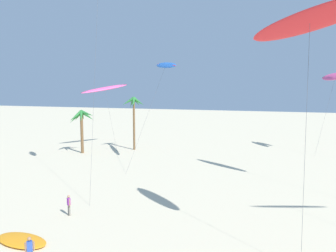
{
  "coord_description": "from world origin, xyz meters",
  "views": [
    {
      "loc": [
        7.7,
        2.68,
        9.64
      ],
      "look_at": [
        0.87,
        21.91,
        7.32
      ],
      "focal_mm": 34.51,
      "sensor_mm": 36.0,
      "label": 1
    }
  ],
  "objects_px": {
    "person_foreground_walker": "(30,250)",
    "flying_kite_8": "(105,89)",
    "flying_kite_3": "(166,65)",
    "flying_kite_4": "(335,76)",
    "flying_kite_1": "(310,20)",
    "person_near_right": "(69,204)",
    "palm_tree_1": "(134,107)",
    "grounded_kite_2": "(22,240)",
    "palm_tree_0": "(81,119)"
  },
  "relations": [
    {
      "from": "flying_kite_3",
      "to": "person_foreground_walker",
      "type": "bearing_deg",
      "value": -86.53
    },
    {
      "from": "palm_tree_0",
      "to": "flying_kite_8",
      "type": "height_order",
      "value": "flying_kite_8"
    },
    {
      "from": "palm_tree_1",
      "to": "person_foreground_walker",
      "type": "bearing_deg",
      "value": -74.02
    },
    {
      "from": "flying_kite_1",
      "to": "person_foreground_walker",
      "type": "xyz_separation_m",
      "value": [
        -13.94,
        -6.37,
        -12.45
      ]
    },
    {
      "from": "palm_tree_0",
      "to": "flying_kite_1",
      "type": "height_order",
      "value": "flying_kite_1"
    },
    {
      "from": "flying_kite_3",
      "to": "person_near_right",
      "type": "xyz_separation_m",
      "value": [
        -0.85,
        -19.37,
        -11.82
      ]
    },
    {
      "from": "palm_tree_1",
      "to": "flying_kite_3",
      "type": "distance_m",
      "value": 12.06
    },
    {
      "from": "palm_tree_1",
      "to": "person_foreground_walker",
      "type": "relative_size",
      "value": 5.08
    },
    {
      "from": "palm_tree_0",
      "to": "flying_kite_3",
      "type": "bearing_deg",
      "value": -7.56
    },
    {
      "from": "grounded_kite_2",
      "to": "flying_kite_1",
      "type": "bearing_deg",
      "value": 14.76
    },
    {
      "from": "flying_kite_8",
      "to": "grounded_kite_2",
      "type": "distance_m",
      "value": 34.5
    },
    {
      "from": "flying_kite_1",
      "to": "flying_kite_4",
      "type": "xyz_separation_m",
      "value": [
        5.95,
        33.93,
        -1.82
      ]
    },
    {
      "from": "palm_tree_0",
      "to": "person_near_right",
      "type": "bearing_deg",
      "value": -57.86
    },
    {
      "from": "flying_kite_4",
      "to": "person_foreground_walker",
      "type": "relative_size",
      "value": 7.41
    },
    {
      "from": "flying_kite_3",
      "to": "flying_kite_1",
      "type": "bearing_deg",
      "value": -51.77
    },
    {
      "from": "flying_kite_1",
      "to": "flying_kite_4",
      "type": "bearing_deg",
      "value": 80.05
    },
    {
      "from": "person_foreground_walker",
      "to": "grounded_kite_2",
      "type": "bearing_deg",
      "value": 141.61
    },
    {
      "from": "flying_kite_1",
      "to": "flying_kite_8",
      "type": "xyz_separation_m",
      "value": [
        -28.51,
        26.53,
        -3.62
      ]
    },
    {
      "from": "flying_kite_1",
      "to": "flying_kite_3",
      "type": "bearing_deg",
      "value": 128.23
    },
    {
      "from": "palm_tree_0",
      "to": "flying_kite_8",
      "type": "relative_size",
      "value": 0.61
    },
    {
      "from": "palm_tree_0",
      "to": "flying_kite_3",
      "type": "height_order",
      "value": "flying_kite_3"
    },
    {
      "from": "flying_kite_1",
      "to": "flying_kite_3",
      "type": "distance_m",
      "value": 25.1
    },
    {
      "from": "flying_kite_3",
      "to": "flying_kite_8",
      "type": "relative_size",
      "value": 1.26
    },
    {
      "from": "flying_kite_3",
      "to": "flying_kite_4",
      "type": "relative_size",
      "value": 1.1
    },
    {
      "from": "flying_kite_3",
      "to": "grounded_kite_2",
      "type": "bearing_deg",
      "value": -92.31
    },
    {
      "from": "flying_kite_4",
      "to": "flying_kite_8",
      "type": "distance_m",
      "value": 35.3
    },
    {
      "from": "flying_kite_1",
      "to": "person_near_right",
      "type": "distance_m",
      "value": 20.59
    },
    {
      "from": "grounded_kite_2",
      "to": "person_near_right",
      "type": "height_order",
      "value": "person_near_right"
    },
    {
      "from": "flying_kite_4",
      "to": "grounded_kite_2",
      "type": "bearing_deg",
      "value": -120.39
    },
    {
      "from": "person_foreground_walker",
      "to": "flying_kite_8",
      "type": "bearing_deg",
      "value": 113.89
    },
    {
      "from": "flying_kite_1",
      "to": "flying_kite_8",
      "type": "distance_m",
      "value": 39.11
    },
    {
      "from": "flying_kite_1",
      "to": "person_near_right",
      "type": "xyz_separation_m",
      "value": [
        -16.37,
        0.33,
        -12.48
      ]
    },
    {
      "from": "flying_kite_8",
      "to": "flying_kite_1",
      "type": "bearing_deg",
      "value": -42.93
    },
    {
      "from": "person_near_right",
      "to": "flying_kite_8",
      "type": "bearing_deg",
      "value": 114.87
    },
    {
      "from": "flying_kite_1",
      "to": "person_foreground_walker",
      "type": "relative_size",
      "value": 8.66
    },
    {
      "from": "palm_tree_1",
      "to": "grounded_kite_2",
      "type": "bearing_deg",
      "value": -77.44
    },
    {
      "from": "flying_kite_3",
      "to": "flying_kite_8",
      "type": "height_order",
      "value": "flying_kite_3"
    },
    {
      "from": "flying_kite_4",
      "to": "palm_tree_1",
      "type": "bearing_deg",
      "value": -166.18
    },
    {
      "from": "flying_kite_1",
      "to": "person_foreground_walker",
      "type": "bearing_deg",
      "value": -155.44
    },
    {
      "from": "flying_kite_8",
      "to": "person_near_right",
      "type": "xyz_separation_m",
      "value": [
        12.14,
        -26.19,
        -8.86
      ]
    },
    {
      "from": "person_foreground_walker",
      "to": "flying_kite_4",
      "type": "bearing_deg",
      "value": 63.73
    },
    {
      "from": "palm_tree_1",
      "to": "flying_kite_8",
      "type": "relative_size",
      "value": 0.79
    },
    {
      "from": "person_foreground_walker",
      "to": "person_near_right",
      "type": "height_order",
      "value": "person_foreground_walker"
    },
    {
      "from": "palm_tree_1",
      "to": "palm_tree_0",
      "type": "bearing_deg",
      "value": -140.99
    },
    {
      "from": "flying_kite_8",
      "to": "palm_tree_1",
      "type": "bearing_deg",
      "value": 2.01
    },
    {
      "from": "palm_tree_1",
      "to": "person_near_right",
      "type": "xyz_separation_m",
      "value": [
        7.04,
        -26.37,
        -5.98
      ]
    },
    {
      "from": "flying_kite_3",
      "to": "person_foreground_walker",
      "type": "distance_m",
      "value": 28.66
    },
    {
      "from": "palm_tree_0",
      "to": "person_near_right",
      "type": "xyz_separation_m",
      "value": [
        13.35,
        -21.26,
        -4.32
      ]
    },
    {
      "from": "palm_tree_0",
      "to": "person_foreground_walker",
      "type": "bearing_deg",
      "value": -60.55
    },
    {
      "from": "grounded_kite_2",
      "to": "person_foreground_walker",
      "type": "relative_size",
      "value": 2.39
    }
  ]
}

